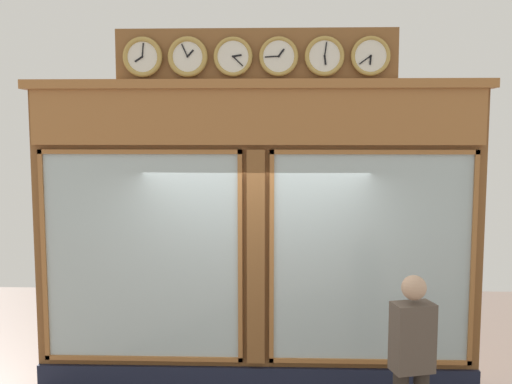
# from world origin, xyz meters

# --- Properties ---
(shop_facade) EXTENTS (5.13, 0.42, 4.05)m
(shop_facade) POSITION_xyz_m (0.00, -0.12, 1.81)
(shop_facade) COLOR brown
(shop_facade) RESTS_ON ground_plane
(pedestrian) EXTENTS (0.40, 0.30, 1.69)m
(pedestrian) POSITION_xyz_m (-1.43, 1.31, 0.93)
(pedestrian) COLOR #312A24
(pedestrian) RESTS_ON ground_plane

